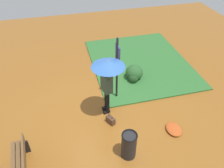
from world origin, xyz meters
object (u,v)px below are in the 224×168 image
(handbag, at_px, (111,120))
(info_sign_post, at_px, (117,62))
(trash_bin, at_px, (129,145))
(park_bench, at_px, (21,165))
(person_with_umbrella, at_px, (107,74))

(handbag, bearing_deg, info_sign_post, 155.93)
(info_sign_post, bearing_deg, handbag, -24.07)
(info_sign_post, height_order, trash_bin, info_sign_post)
(trash_bin, bearing_deg, park_bench, -92.46)
(person_with_umbrella, xyz_separation_m, trash_bin, (1.70, 0.16, -1.13))
(handbag, distance_m, park_bench, 2.77)
(person_with_umbrella, bearing_deg, trash_bin, 5.35)
(trash_bin, bearing_deg, person_with_umbrella, -174.65)
(handbag, height_order, park_bench, park_bench)
(person_with_umbrella, relative_size, park_bench, 1.46)
(person_with_umbrella, distance_m, park_bench, 3.21)
(handbag, bearing_deg, trash_bin, 8.81)
(person_with_umbrella, height_order, park_bench, person_with_umbrella)
(person_with_umbrella, height_order, trash_bin, person_with_umbrella)
(info_sign_post, height_order, park_bench, info_sign_post)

